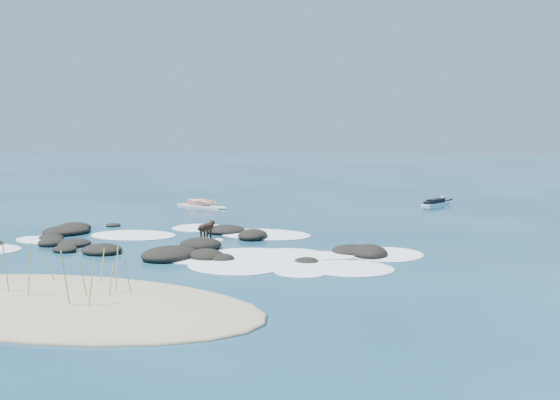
% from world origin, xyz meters
% --- Properties ---
extents(ground, '(160.00, 160.00, 0.00)m').
position_xyz_m(ground, '(0.00, 0.00, 0.00)').
color(ground, '#0A2642').
rests_on(ground, ground).
extents(sand_dune, '(9.00, 4.40, 0.60)m').
position_xyz_m(sand_dune, '(0.00, -8.20, 0.00)').
color(sand_dune, '#9E8966').
rests_on(sand_dune, ground).
extents(dune_grass, '(3.17, 2.13, 1.22)m').
position_xyz_m(dune_grass, '(0.34, -8.25, 0.64)').
color(dune_grass, '#9EA650').
rests_on(dune_grass, ground).
extents(reef_rocks, '(12.39, 7.50, 0.45)m').
position_xyz_m(reef_rocks, '(-0.94, -1.50, 0.09)').
color(reef_rocks, black).
rests_on(reef_rocks, ground).
extents(breaking_foam, '(14.01, 8.16, 0.12)m').
position_xyz_m(breaking_foam, '(1.36, -1.71, 0.01)').
color(breaking_foam, white).
rests_on(breaking_foam, ground).
extents(standing_surfer_rig, '(2.90, 1.14, 1.67)m').
position_xyz_m(standing_surfer_rig, '(-4.05, 7.85, 0.66)').
color(standing_surfer_rig, '#FFECCB').
rests_on(standing_surfer_rig, ground).
extents(paddling_surfer_rig, '(1.41, 2.12, 0.38)m').
position_xyz_m(paddling_surfer_rig, '(6.33, 12.19, 0.13)').
color(paddling_surfer_rig, white).
rests_on(paddling_surfer_rig, ground).
extents(dog, '(0.35, 1.02, 0.65)m').
position_xyz_m(dog, '(-0.15, -0.33, 0.43)').
color(dog, black).
rests_on(dog, ground).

